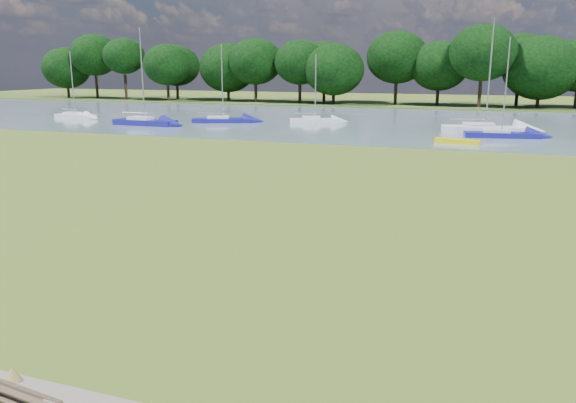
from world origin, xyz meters
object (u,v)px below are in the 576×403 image
(sailboat_1, at_px, (315,119))
(sailboat_7, at_px, (484,127))
(sailboat_4, at_px, (144,120))
(sailboat_6, at_px, (75,115))
(kayak, at_px, (457,141))
(sailboat_2, at_px, (501,133))
(sailboat_8, at_px, (222,119))

(sailboat_1, relative_size, sailboat_7, 0.71)
(sailboat_4, xyz_separation_m, sailboat_7, (32.95, 5.29, -0.04))
(sailboat_1, height_order, sailboat_6, sailboat_6)
(sailboat_4, bearing_deg, sailboat_1, 29.46)
(kayak, height_order, sailboat_2, sailboat_2)
(sailboat_2, relative_size, sailboat_4, 0.85)
(kayak, bearing_deg, sailboat_8, 170.84)
(sailboat_2, distance_m, sailboat_7, 4.12)
(kayak, height_order, sailboat_6, sailboat_6)
(kayak, xyz_separation_m, sailboat_7, (1.84, 9.13, 0.32))
(sailboat_2, relative_size, sailboat_7, 0.82)
(sailboat_8, bearing_deg, sailboat_4, -161.33)
(kayak, distance_m, sailboat_6, 44.02)
(sailboat_4, bearing_deg, kayak, -4.76)
(sailboat_7, xyz_separation_m, sailboat_8, (-26.71, 0.07, -0.08))
(sailboat_1, height_order, sailboat_4, sailboat_4)
(sailboat_2, height_order, sailboat_7, sailboat_7)
(sailboat_1, bearing_deg, sailboat_2, -40.64)
(sailboat_1, height_order, sailboat_8, sailboat_8)
(sailboat_1, xyz_separation_m, sailboat_2, (18.58, -6.68, -0.03))
(sailboat_2, height_order, sailboat_6, sailboat_2)
(sailboat_6, height_order, sailboat_7, sailboat_7)
(sailboat_2, bearing_deg, kayak, -131.36)
(sailboat_1, distance_m, sailboat_6, 28.24)
(sailboat_7, bearing_deg, sailboat_6, 173.00)
(sailboat_4, distance_m, sailboat_7, 33.37)
(sailboat_8, bearing_deg, sailboat_7, -22.13)
(sailboat_6, relative_size, sailboat_7, 0.76)
(kayak, bearing_deg, sailboat_6, -179.25)
(sailboat_6, bearing_deg, kayak, -1.38)
(sailboat_4, height_order, sailboat_6, sailboat_4)
(sailboat_4, bearing_deg, sailboat_2, 4.65)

